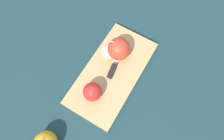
# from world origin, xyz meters

# --- Properties ---
(ground_plane) EXTENTS (4.00, 4.00, 0.00)m
(ground_plane) POSITION_xyz_m (0.00, 0.00, 0.00)
(ground_plane) COLOR #193338
(cutting_board) EXTENTS (0.44, 0.28, 0.02)m
(cutting_board) POSITION_xyz_m (0.00, 0.00, 0.01)
(cutting_board) COLOR tan
(cutting_board) RESTS_ON ground_plane
(apple_half_left) EXTENTS (0.07, 0.07, 0.07)m
(apple_half_left) POSITION_xyz_m (-0.11, 0.04, 0.06)
(apple_half_left) COLOR red
(apple_half_left) RESTS_ON cutting_board
(apple_half_right) EXTENTS (0.09, 0.09, 0.09)m
(apple_half_right) POSITION_xyz_m (0.08, 0.00, 0.07)
(apple_half_right) COLOR red
(apple_half_right) RESTS_ON cutting_board
(knife) EXTENTS (0.16, 0.02, 0.02)m
(knife) POSITION_xyz_m (0.02, 0.00, 0.03)
(knife) COLOR silver
(knife) RESTS_ON cutting_board
(apple_slice) EXTENTS (0.05, 0.05, 0.00)m
(apple_slice) POSITION_xyz_m (0.08, 0.04, 0.02)
(apple_slice) COLOR #EFE5C6
(apple_slice) RESTS_ON cutting_board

